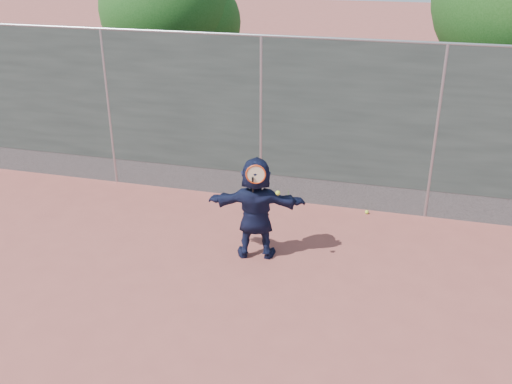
# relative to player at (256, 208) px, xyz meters

# --- Properties ---
(ground) EXTENTS (80.00, 80.00, 0.00)m
(ground) POSITION_rel_player_xyz_m (-0.46, -1.44, -0.80)
(ground) COLOR #9E4C42
(ground) RESTS_ON ground
(player) EXTENTS (1.55, 0.74, 1.60)m
(player) POSITION_rel_player_xyz_m (0.00, 0.00, 0.00)
(player) COLOR #131836
(player) RESTS_ON ground
(ball_ground) EXTENTS (0.07, 0.07, 0.07)m
(ball_ground) POSITION_rel_player_xyz_m (1.54, 1.88, -0.77)
(ball_ground) COLOR #C8E432
(ball_ground) RESTS_ON ground
(fence) EXTENTS (20.00, 0.06, 3.03)m
(fence) POSITION_rel_player_xyz_m (-0.46, 2.06, 0.78)
(fence) COLOR #38423D
(fence) RESTS_ON ground
(swing_action) EXTENTS (0.51, 0.13, 0.51)m
(swing_action) POSITION_rel_player_xyz_m (0.08, -0.20, 0.59)
(swing_action) COLOR red
(swing_action) RESTS_ON ground
(tree_left) EXTENTS (3.15, 3.00, 4.53)m
(tree_left) POSITION_rel_player_xyz_m (-3.31, 5.11, 2.14)
(tree_left) COLOR #382314
(tree_left) RESTS_ON ground
(weed_clump) EXTENTS (0.68, 0.07, 0.30)m
(weed_clump) POSITION_rel_player_xyz_m (-0.16, 1.94, -0.67)
(weed_clump) COLOR #387226
(weed_clump) RESTS_ON ground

